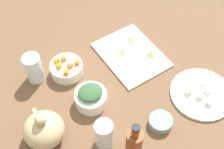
{
  "coord_description": "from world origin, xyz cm",
  "views": [
    {
      "loc": [
        -65.21,
        41.95,
        110.18
      ],
      "look_at": [
        0.0,
        0.0,
        8.0
      ],
      "focal_mm": 49.75,
      "sensor_mm": 36.0,
      "label": 1
    }
  ],
  "objects_px": {
    "drinking_glass_0": "(104,135)",
    "bowl_small_side": "(160,122)",
    "plate_tofu": "(201,94)",
    "bowl_carrots": "(67,69)",
    "teapot": "(44,129)",
    "bottle_1": "(134,145)",
    "cutting_board": "(131,55)",
    "bowl_greens": "(91,98)",
    "drinking_glass_1": "(34,68)"
  },
  "relations": [
    {
      "from": "bowl_greens",
      "to": "teapot",
      "type": "xyz_separation_m",
      "value": [
        -0.04,
        0.22,
        0.03
      ]
    },
    {
      "from": "bowl_carrots",
      "to": "bottle_1",
      "type": "xyz_separation_m",
      "value": [
        -0.46,
        -0.02,
        0.06
      ]
    },
    {
      "from": "cutting_board",
      "to": "bowl_carrots",
      "type": "bearing_deg",
      "value": 76.54
    },
    {
      "from": "plate_tofu",
      "to": "teapot",
      "type": "xyz_separation_m",
      "value": [
        0.17,
        0.62,
        0.05
      ]
    },
    {
      "from": "bowl_small_side",
      "to": "drinking_glass_1",
      "type": "distance_m",
      "value": 0.56
    },
    {
      "from": "cutting_board",
      "to": "bowl_carrots",
      "type": "distance_m",
      "value": 0.3
    },
    {
      "from": "cutting_board",
      "to": "drinking_glass_1",
      "type": "bearing_deg",
      "value": 74.46
    },
    {
      "from": "plate_tofu",
      "to": "bowl_carrots",
      "type": "distance_m",
      "value": 0.58
    },
    {
      "from": "drinking_glass_1",
      "to": "bowl_greens",
      "type": "bearing_deg",
      "value": -150.25
    },
    {
      "from": "bowl_carrots",
      "to": "drinking_glass_0",
      "type": "bearing_deg",
      "value": 174.14
    },
    {
      "from": "plate_tofu",
      "to": "drinking_glass_0",
      "type": "relative_size",
      "value": 1.96
    },
    {
      "from": "bowl_small_side",
      "to": "drinking_glass_0",
      "type": "relative_size",
      "value": 0.69
    },
    {
      "from": "plate_tofu",
      "to": "bowl_small_side",
      "type": "height_order",
      "value": "bowl_small_side"
    },
    {
      "from": "teapot",
      "to": "bowl_greens",
      "type": "bearing_deg",
      "value": -79.55
    },
    {
      "from": "plate_tofu",
      "to": "cutting_board",
      "type": "bearing_deg",
      "value": 20.08
    },
    {
      "from": "teapot",
      "to": "drinking_glass_0",
      "type": "relative_size",
      "value": 1.27
    },
    {
      "from": "bowl_carrots",
      "to": "bowl_small_side",
      "type": "xyz_separation_m",
      "value": [
        -0.42,
        -0.18,
        -0.01
      ]
    },
    {
      "from": "cutting_board",
      "to": "teapot",
      "type": "height_order",
      "value": "teapot"
    },
    {
      "from": "bowl_greens",
      "to": "drinking_glass_1",
      "type": "xyz_separation_m",
      "value": [
        0.23,
        0.13,
        0.04
      ]
    },
    {
      "from": "drinking_glass_0",
      "to": "teapot",
      "type": "bearing_deg",
      "value": 51.3
    },
    {
      "from": "bowl_greens",
      "to": "bowl_small_side",
      "type": "xyz_separation_m",
      "value": [
        -0.23,
        -0.17,
        -0.01
      ]
    },
    {
      "from": "bowl_small_side",
      "to": "bottle_1",
      "type": "bearing_deg",
      "value": 106.14
    },
    {
      "from": "bowl_greens",
      "to": "drinking_glass_1",
      "type": "bearing_deg",
      "value": 29.75
    },
    {
      "from": "cutting_board",
      "to": "bowl_carrots",
      "type": "relative_size",
      "value": 2.24
    },
    {
      "from": "cutting_board",
      "to": "drinking_glass_1",
      "type": "distance_m",
      "value": 0.43
    },
    {
      "from": "bottle_1",
      "to": "drinking_glass_1",
      "type": "height_order",
      "value": "bottle_1"
    },
    {
      "from": "teapot",
      "to": "bottle_1",
      "type": "height_order",
      "value": "bottle_1"
    },
    {
      "from": "drinking_glass_0",
      "to": "plate_tofu",
      "type": "bearing_deg",
      "value": -94.6
    },
    {
      "from": "teapot",
      "to": "plate_tofu",
      "type": "bearing_deg",
      "value": -105.58
    },
    {
      "from": "cutting_board",
      "to": "plate_tofu",
      "type": "height_order",
      "value": "plate_tofu"
    },
    {
      "from": "bowl_greens",
      "to": "drinking_glass_1",
      "type": "relative_size",
      "value": 0.98
    },
    {
      "from": "bottle_1",
      "to": "plate_tofu",
      "type": "bearing_deg",
      "value": -80.94
    },
    {
      "from": "cutting_board",
      "to": "bowl_small_side",
      "type": "distance_m",
      "value": 0.36
    },
    {
      "from": "bowl_small_side",
      "to": "cutting_board",
      "type": "bearing_deg",
      "value": -16.93
    },
    {
      "from": "plate_tofu",
      "to": "bowl_carrots",
      "type": "relative_size",
      "value": 1.85
    },
    {
      "from": "bowl_small_side",
      "to": "bottle_1",
      "type": "relative_size",
      "value": 0.41
    },
    {
      "from": "teapot",
      "to": "bowl_small_side",
      "type": "bearing_deg",
      "value": -115.59
    },
    {
      "from": "teapot",
      "to": "drinking_glass_1",
      "type": "xyz_separation_m",
      "value": [
        0.28,
        -0.08,
        0.01
      ]
    },
    {
      "from": "teapot",
      "to": "drinking_glass_0",
      "type": "distance_m",
      "value": 0.22
    },
    {
      "from": "plate_tofu",
      "to": "bowl_small_side",
      "type": "relative_size",
      "value": 2.83
    },
    {
      "from": "bowl_carrots",
      "to": "drinking_glass_0",
      "type": "height_order",
      "value": "drinking_glass_0"
    },
    {
      "from": "bowl_small_side",
      "to": "drinking_glass_0",
      "type": "distance_m",
      "value": 0.23
    },
    {
      "from": "drinking_glass_0",
      "to": "drinking_glass_1",
      "type": "xyz_separation_m",
      "value": [
        0.41,
        0.09,
        0.0
      ]
    },
    {
      "from": "bowl_small_side",
      "to": "teapot",
      "type": "bearing_deg",
      "value": 64.41
    },
    {
      "from": "drinking_glass_0",
      "to": "bowl_small_side",
      "type": "bearing_deg",
      "value": -103.0
    },
    {
      "from": "bottle_1",
      "to": "drinking_glass_0",
      "type": "xyz_separation_m",
      "value": [
        0.1,
        0.06,
        -0.02
      ]
    },
    {
      "from": "bowl_small_side",
      "to": "teapot",
      "type": "height_order",
      "value": "teapot"
    },
    {
      "from": "bowl_small_side",
      "to": "bottle_1",
      "type": "distance_m",
      "value": 0.18
    },
    {
      "from": "cutting_board",
      "to": "drinking_glass_0",
      "type": "bearing_deg",
      "value": 132.16
    },
    {
      "from": "bowl_small_side",
      "to": "drinking_glass_1",
      "type": "relative_size",
      "value": 0.69
    }
  ]
}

